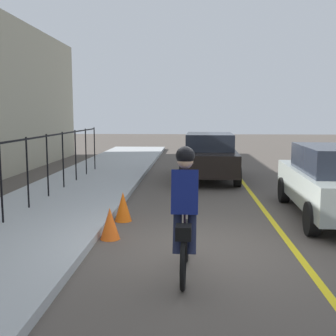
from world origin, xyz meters
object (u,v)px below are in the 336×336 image
(cyclist_lead, at_px, (185,213))
(traffic_cone_far, at_px, (123,207))
(traffic_cone_near, at_px, (110,223))
(parked_sedan_rear, at_px, (209,155))

(cyclist_lead, bearing_deg, traffic_cone_far, 26.06)
(traffic_cone_near, bearing_deg, parked_sedan_rear, -16.26)
(traffic_cone_near, height_order, traffic_cone_far, traffic_cone_far)
(traffic_cone_far, bearing_deg, cyclist_lead, -155.63)
(cyclist_lead, xyz_separation_m, parked_sedan_rear, (8.90, -0.73, -0.09))
(parked_sedan_rear, relative_size, traffic_cone_near, 7.65)
(cyclist_lead, height_order, parked_sedan_rear, cyclist_lead)
(cyclist_lead, bearing_deg, traffic_cone_near, 40.98)
(cyclist_lead, height_order, traffic_cone_far, cyclist_lead)
(parked_sedan_rear, height_order, traffic_cone_near, parked_sedan_rear)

